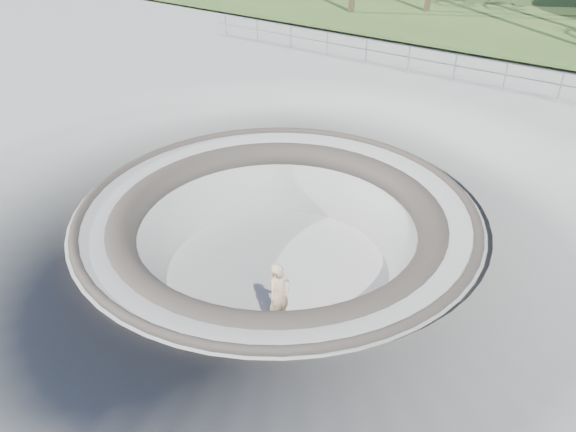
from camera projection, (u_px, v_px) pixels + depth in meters
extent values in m
plane|color=#A7A6A1|center=(277.00, 208.00, 14.40)|extent=(180.00, 180.00, 0.00)
torus|color=#A7A6A1|center=(278.00, 270.00, 15.46)|extent=(14.00, 14.00, 4.00)
cylinder|color=#A7A6A1|center=(278.00, 269.00, 15.43)|extent=(6.60, 6.60, 0.10)
torus|color=#433D36|center=(277.00, 209.00, 14.41)|extent=(10.24, 10.24, 0.24)
torus|color=#433D36|center=(277.00, 223.00, 14.64)|extent=(8.91, 8.91, 0.81)
ellipsoid|color=brown|center=(402.00, 4.00, 66.66)|extent=(50.40, 36.00, 23.40)
cylinder|color=gray|center=(457.00, 54.00, 22.09)|extent=(25.00, 0.05, 0.05)
cylinder|color=gray|center=(455.00, 66.00, 22.32)|extent=(25.00, 0.05, 0.05)
cube|color=brown|center=(280.00, 323.00, 13.42)|extent=(0.86, 0.50, 0.02)
cylinder|color=#A8A8AD|center=(280.00, 324.00, 13.44)|extent=(0.09, 0.17, 0.04)
cylinder|color=#A8A8AD|center=(280.00, 324.00, 13.44)|extent=(0.09, 0.17, 0.04)
cylinder|color=beige|center=(280.00, 325.00, 13.44)|extent=(0.07, 0.05, 0.06)
cylinder|color=beige|center=(280.00, 325.00, 13.44)|extent=(0.07, 0.05, 0.06)
cylinder|color=beige|center=(280.00, 325.00, 13.44)|extent=(0.07, 0.05, 0.06)
cylinder|color=beige|center=(280.00, 325.00, 13.44)|extent=(0.07, 0.05, 0.06)
imported|color=#DAB58D|center=(279.00, 295.00, 12.96)|extent=(0.50, 0.68, 1.71)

